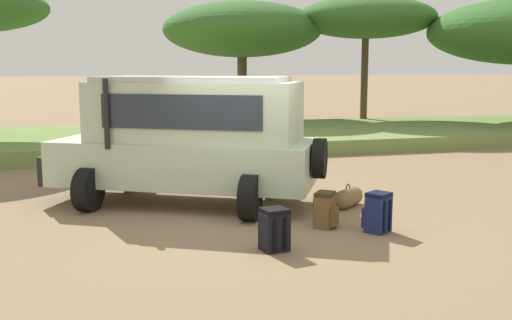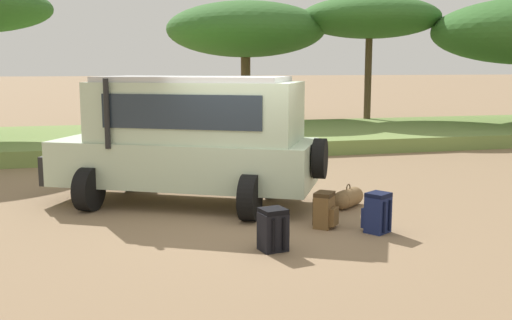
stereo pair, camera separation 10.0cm
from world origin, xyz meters
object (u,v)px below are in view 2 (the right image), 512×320
at_px(backpack_beside_front_wheel, 377,213).
at_px(duffel_bag_low_black_case, 348,198).
at_px(acacia_tree_left_mid, 246,30).
at_px(backpack_cluster_center, 325,210).
at_px(backpack_near_rear_wheel, 273,230).
at_px(acacia_tree_centre_back, 370,18).
at_px(safari_vehicle, 190,137).

xyz_separation_m(backpack_beside_front_wheel, duffel_bag_low_black_case, (0.25, 1.73, -0.14)).
bearing_deg(duffel_bag_low_black_case, backpack_beside_front_wheel, -98.32).
bearing_deg(acacia_tree_left_mid, backpack_cluster_center, -99.28).
relative_size(backpack_near_rear_wheel, duffel_bag_low_black_case, 0.82).
xyz_separation_m(backpack_beside_front_wheel, acacia_tree_centre_back, (6.74, 14.74, 4.28)).
xyz_separation_m(backpack_cluster_center, acacia_tree_centre_back, (7.44, 14.25, 4.30)).
bearing_deg(safari_vehicle, backpack_beside_front_wheel, -47.20).
bearing_deg(backpack_beside_front_wheel, backpack_near_rear_wheel, -165.77).
height_order(safari_vehicle, acacia_tree_centre_back, acacia_tree_centre_back).
xyz_separation_m(safari_vehicle, acacia_tree_left_mid, (4.51, 13.93, 2.86)).
bearing_deg(backpack_near_rear_wheel, backpack_cluster_center, 39.28).
xyz_separation_m(backpack_near_rear_wheel, duffel_bag_low_black_case, (2.13, 2.20, -0.13)).
relative_size(backpack_near_rear_wheel, acacia_tree_left_mid, 0.08).
bearing_deg(acacia_tree_centre_back, backpack_beside_front_wheel, -114.58).
bearing_deg(backpack_near_rear_wheel, backpack_beside_front_wheel, 14.23).
height_order(backpack_beside_front_wheel, acacia_tree_centre_back, acacia_tree_centre_back).
distance_m(duffel_bag_low_black_case, acacia_tree_left_mid, 15.58).
height_order(backpack_near_rear_wheel, acacia_tree_left_mid, acacia_tree_left_mid).
bearing_deg(acacia_tree_centre_back, backpack_cluster_center, -117.57).
xyz_separation_m(backpack_near_rear_wheel, acacia_tree_left_mid, (3.83, 17.18, 3.85)).
relative_size(backpack_beside_front_wheel, backpack_cluster_center, 1.09).
height_order(duffel_bag_low_black_case, acacia_tree_left_mid, acacia_tree_left_mid).
relative_size(backpack_beside_front_wheel, backpack_near_rear_wheel, 1.05).
height_order(duffel_bag_low_black_case, acacia_tree_centre_back, acacia_tree_centre_back).
distance_m(backpack_near_rear_wheel, acacia_tree_centre_back, 18.01).
bearing_deg(backpack_near_rear_wheel, acacia_tree_centre_back, 60.47).
xyz_separation_m(duffel_bag_low_black_case, acacia_tree_centre_back, (6.49, 13.01, 4.42)).
bearing_deg(safari_vehicle, backpack_cluster_center, -50.76).
distance_m(safari_vehicle, acacia_tree_centre_back, 15.52).
distance_m(backpack_cluster_center, duffel_bag_low_black_case, 1.57).
bearing_deg(backpack_near_rear_wheel, safari_vehicle, 101.97).
distance_m(backpack_cluster_center, acacia_tree_left_mid, 16.88).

